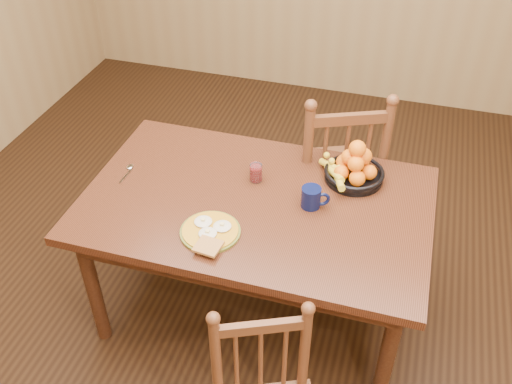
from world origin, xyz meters
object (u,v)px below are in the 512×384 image
(chair_far, at_px, (334,175))
(breakfast_plate, at_px, (210,232))
(fruit_bowl, at_px, (353,169))
(coffee_mug, at_px, (312,197))
(dining_table, at_px, (256,214))

(chair_far, xyz_separation_m, breakfast_plate, (-0.40, -0.87, 0.24))
(fruit_bowl, bearing_deg, chair_far, 111.54)
(chair_far, distance_m, breakfast_plate, 0.99)
(chair_far, relative_size, breakfast_plate, 3.66)
(coffee_mug, distance_m, fruit_bowl, 0.29)
(chair_far, bearing_deg, coffee_mug, 64.34)
(breakfast_plate, bearing_deg, dining_table, 65.22)
(breakfast_plate, xyz_separation_m, fruit_bowl, (0.53, 0.56, 0.05))
(coffee_mug, bearing_deg, chair_far, 87.76)
(chair_far, height_order, coffee_mug, chair_far)
(dining_table, bearing_deg, fruit_bowl, 35.53)
(breakfast_plate, height_order, coffee_mug, coffee_mug)
(fruit_bowl, bearing_deg, coffee_mug, -120.24)
(dining_table, relative_size, fruit_bowl, 4.94)
(dining_table, bearing_deg, chair_far, 65.36)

